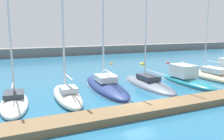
# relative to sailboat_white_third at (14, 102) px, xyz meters

# --- Properties ---
(ground_plane) EXTENTS (120.00, 120.00, 0.00)m
(ground_plane) POSITION_rel_sailboat_white_third_xyz_m (9.00, -3.56, -0.35)
(ground_plane) COLOR #236084
(dock_pier) EXTENTS (39.30, 2.11, 0.51)m
(dock_pier) POSITION_rel_sailboat_white_third_xyz_m (9.00, -5.51, -0.09)
(dock_pier) COLOR brown
(dock_pier) RESTS_ON ground_plane
(breakwater_seawall) EXTENTS (108.00, 3.72, 1.92)m
(breakwater_seawall) POSITION_rel_sailboat_white_third_xyz_m (9.00, 35.19, 0.62)
(breakwater_seawall) COLOR slate
(breakwater_seawall) RESTS_ON ground_plane
(sailboat_white_third) EXTENTS (2.65, 6.67, 13.37)m
(sailboat_white_third) POSITION_rel_sailboat_white_third_xyz_m (0.00, 0.00, 0.00)
(sailboat_white_third) COLOR white
(sailboat_white_third) RESTS_ON ground_plane
(sailboat_ivory_fourth) EXTENTS (2.42, 7.50, 13.98)m
(sailboat_ivory_fourth) POSITION_rel_sailboat_white_third_xyz_m (4.14, 0.10, 0.14)
(sailboat_ivory_fourth) COLOR silver
(sailboat_ivory_fourth) RESTS_ON ground_plane
(sailboat_navy_fifth) EXTENTS (3.74, 10.65, 18.32)m
(sailboat_navy_fifth) POSITION_rel_sailboat_white_third_xyz_m (8.55, 2.06, 0.03)
(sailboat_navy_fifth) COLOR navy
(sailboat_navy_fifth) RESTS_ON ground_plane
(sailboat_slate_sixth) EXTENTS (3.36, 9.41, 18.51)m
(sailboat_slate_sixth) POSITION_rel_sailboat_white_third_xyz_m (13.17, 1.43, -0.12)
(sailboat_slate_sixth) COLOR slate
(sailboat_slate_sixth) RESTS_ON ground_plane
(motorboat_teal_seventh) EXTENTS (2.78, 8.30, 2.89)m
(motorboat_teal_seventh) POSITION_rel_sailboat_white_third_xyz_m (17.45, 0.49, 0.21)
(motorboat_teal_seventh) COLOR #19707F
(motorboat_teal_seventh) RESTS_ON ground_plane
(sailboat_sand_eighth) EXTENTS (2.76, 9.65, 18.33)m
(sailboat_sand_eighth) POSITION_rel_sailboat_white_third_xyz_m (22.00, 1.31, -0.00)
(sailboat_sand_eighth) COLOR beige
(sailboat_sand_eighth) RESTS_ON ground_plane
(mooring_buoy_orange) EXTENTS (0.55, 0.55, 0.55)m
(mooring_buoy_orange) POSITION_rel_sailboat_white_third_xyz_m (16.32, 17.20, -0.35)
(mooring_buoy_orange) COLOR orange
(mooring_buoy_orange) RESTS_ON ground_plane
(mooring_buoy_red) EXTENTS (0.55, 0.55, 0.55)m
(mooring_buoy_red) POSITION_rel_sailboat_white_third_xyz_m (25.74, 14.01, -0.35)
(mooring_buoy_red) COLOR red
(mooring_buoy_red) RESTS_ON ground_plane
(mooring_buoy_yellow) EXTENTS (0.81, 0.81, 0.81)m
(mooring_buoy_yellow) POSITION_rel_sailboat_white_third_xyz_m (20.78, 14.58, -0.35)
(mooring_buoy_yellow) COLOR yellow
(mooring_buoy_yellow) RESTS_ON ground_plane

